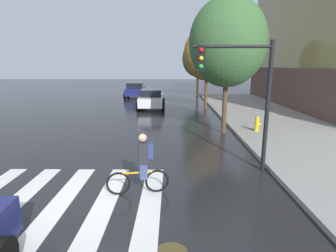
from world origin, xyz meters
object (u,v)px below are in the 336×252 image
object	(u,v)px
sedan_far	(135,90)
traffic_light_near	(243,84)
sedan_mid	(151,98)
street_tree_near	(228,43)
street_tree_mid	(207,54)
fire_hydrant	(257,124)
cyclist	(142,164)
street_tree_far	(198,59)

from	to	relation	value
sedan_far	traffic_light_near	world-z (taller)	traffic_light_near
sedan_far	sedan_mid	bearing A→B (deg)	-73.06
street_tree_near	street_tree_mid	size ratio (longest dim) A/B	1.05
sedan_mid	sedan_far	size ratio (longest dim) A/B	0.96
sedan_mid	fire_hydrant	bearing A→B (deg)	-53.91
traffic_light_near	fire_hydrant	size ratio (longest dim) A/B	5.38
cyclist	street_tree_far	bearing A→B (deg)	81.00
traffic_light_near	fire_hydrant	xyz separation A→B (m)	(2.13, 4.86, -2.33)
street_tree_near	street_tree_mid	xyz separation A→B (m)	(0.01, 7.63, -0.23)
sedan_far	street_tree_mid	world-z (taller)	street_tree_mid
sedan_far	fire_hydrant	distance (m)	17.81
sedan_far	traffic_light_near	distance (m)	21.62
street_tree_mid	fire_hydrant	bearing A→B (deg)	-78.29
traffic_light_near	street_tree_near	xyz separation A→B (m)	(0.49, 5.10, 1.64)
street_tree_mid	cyclist	bearing A→B (deg)	-103.68
cyclist	street_tree_near	world-z (taller)	street_tree_near
fire_hydrant	street_tree_far	xyz separation A→B (m)	(-1.48, 16.62, 3.56)
street_tree_mid	street_tree_far	bearing A→B (deg)	88.97
fire_hydrant	street_tree_mid	distance (m)	8.87
street_tree_far	cyclist	bearing A→B (deg)	-99.00
sedan_far	fire_hydrant	world-z (taller)	sedan_far
sedan_far	street_tree_mid	size ratio (longest dim) A/B	0.74
sedan_mid	cyclist	size ratio (longest dim) A/B	2.67
traffic_light_near	street_tree_mid	distance (m)	12.82
sedan_mid	traffic_light_near	size ratio (longest dim) A/B	1.08
cyclist	sedan_mid	bearing A→B (deg)	93.18
sedan_far	traffic_light_near	xyz separation A→B (m)	(6.15, -20.63, 2.04)
sedan_mid	street_tree_mid	distance (m)	5.56
street_tree_mid	sedan_mid	bearing A→B (deg)	176.04
cyclist	traffic_light_near	bearing A→B (deg)	29.21
traffic_light_near	street_tree_far	bearing A→B (deg)	88.26
sedan_mid	street_tree_far	distance (m)	10.11
sedan_mid	fire_hydrant	xyz separation A→B (m)	(5.96, -8.18, -0.27)
street_tree_near	fire_hydrant	bearing A→B (deg)	-8.46
fire_hydrant	street_tree_mid	world-z (taller)	street_tree_mid
traffic_light_near	fire_hydrant	distance (m)	5.79
cyclist	traffic_light_near	xyz separation A→B (m)	(3.02, 1.69, 2.02)
sedan_far	fire_hydrant	size ratio (longest dim) A/B	6.02
cyclist	street_tree_mid	distance (m)	15.23
sedan_mid	fire_hydrant	distance (m)	10.12
cyclist	street_tree_mid	xyz separation A→B (m)	(3.51, 14.42, 3.43)
street_tree_near	sedan_far	bearing A→B (deg)	113.14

